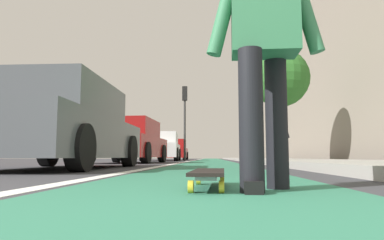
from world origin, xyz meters
TOP-DOWN VIEW (x-y plane):
  - ground_plane at (10.00, 0.00)m, footprint 80.00×80.00m
  - bike_lane_paint at (24.00, 0.00)m, footprint 56.00×1.82m
  - lane_stripe_white at (20.00, 1.06)m, footprint 52.00×0.16m
  - sidewalk_curb at (18.00, -3.01)m, footprint 52.00×3.20m
  - building_facade at (22.00, -5.93)m, footprint 40.00×1.20m
  - skateboard at (1.11, -0.04)m, footprint 0.85×0.23m
  - skater_person at (0.96, -0.38)m, footprint 0.46×0.72m
  - parked_car_near at (4.83, 2.58)m, footprint 4.45×2.00m
  - parked_car_mid at (11.00, 2.81)m, footprint 4.42×2.18m
  - parked_car_far at (17.58, 2.61)m, footprint 4.35×2.06m
  - parked_car_end at (24.34, 2.69)m, footprint 4.38×1.98m
  - traffic_light at (18.60, 1.46)m, footprint 0.33×0.28m
  - street_tree_mid at (11.84, -2.61)m, footprint 2.15×2.15m
  - pedestrian_distant at (11.34, -2.42)m, footprint 0.48×0.75m

SIDE VIEW (x-z plane):
  - ground_plane at x=10.00m, z-range 0.00..0.00m
  - bike_lane_paint at x=24.00m, z-range 0.00..0.00m
  - lane_stripe_white at x=20.00m, z-range 0.00..0.01m
  - sidewalk_curb at x=18.00m, z-range 0.00..0.13m
  - skateboard at x=1.11m, z-range 0.04..0.15m
  - parked_car_end at x=24.34m, z-range -0.04..1.43m
  - parked_car_near at x=4.83m, z-range -0.03..1.46m
  - parked_car_mid at x=11.00m, z-range -0.02..1.47m
  - parked_car_far at x=17.58m, z-range -0.02..1.48m
  - skater_person at x=0.96m, z-range 0.12..1.76m
  - pedestrian_distant at x=11.34m, z-range 0.12..1.84m
  - traffic_light at x=18.60m, z-range 0.81..5.02m
  - street_tree_mid at x=11.84m, z-range 1.00..5.19m
  - building_facade at x=22.00m, z-range 0.00..12.84m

